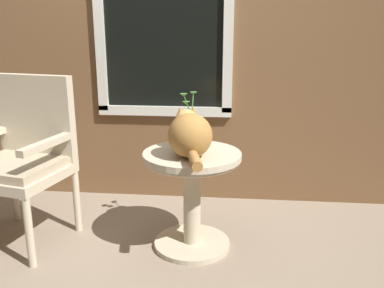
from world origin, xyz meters
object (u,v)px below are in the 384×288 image
(pewter_vase_with_ivy, at_px, (192,130))
(wicker_chair, at_px, (24,153))
(cat, at_px, (190,134))
(wicker_side_table, at_px, (192,184))

(pewter_vase_with_ivy, bearing_deg, wicker_chair, -173.80)
(cat, relative_size, pewter_vase_with_ivy, 1.75)
(wicker_side_table, height_order, pewter_vase_with_ivy, pewter_vase_with_ivy)
(pewter_vase_with_ivy, bearing_deg, cat, -86.86)
(wicker_side_table, height_order, cat, cat)
(cat, bearing_deg, pewter_vase_with_ivy, 93.14)
(wicker_chair, bearing_deg, pewter_vase_with_ivy, 6.20)
(cat, bearing_deg, wicker_side_table, 85.12)
(wicker_side_table, distance_m, pewter_vase_with_ivy, 0.32)
(wicker_chair, xyz_separation_m, pewter_vase_with_ivy, (1.01, 0.11, 0.14))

